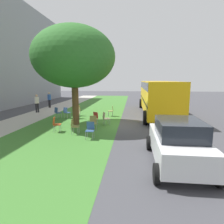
{
  "coord_description": "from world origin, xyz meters",
  "views": [
    {
      "loc": [
        -12.63,
        -0.7,
        2.98
      ],
      "look_at": [
        -0.03,
        0.68,
        0.86
      ],
      "focal_mm": 30.6,
      "sensor_mm": 36.0,
      "label": 1
    }
  ],
  "objects_px": {
    "chair_5": "(57,112)",
    "chair_9": "(105,117)",
    "school_bus": "(158,94)",
    "chair_6": "(74,125)",
    "chair_7": "(78,110)",
    "chair_8": "(56,123)",
    "chair_10": "(66,112)",
    "street_tree": "(74,57)",
    "chair_4": "(77,112)",
    "pedestrian_0": "(49,99)",
    "chair_2": "(90,129)",
    "chair_3": "(95,118)",
    "chair_0": "(93,122)",
    "chair_1": "(111,110)",
    "parked_car": "(178,142)",
    "pedestrian_1": "(37,103)"
  },
  "relations": [
    {
      "from": "chair_0",
      "to": "chair_1",
      "type": "distance_m",
      "value": 4.67
    },
    {
      "from": "chair_5",
      "to": "pedestrian_1",
      "type": "bearing_deg",
      "value": 49.75
    },
    {
      "from": "chair_7",
      "to": "school_bus",
      "type": "height_order",
      "value": "school_bus"
    },
    {
      "from": "chair_4",
      "to": "chair_7",
      "type": "distance_m",
      "value": 1.16
    },
    {
      "from": "chair_0",
      "to": "chair_3",
      "type": "xyz_separation_m",
      "value": [
        1.33,
        0.18,
        0.0
      ]
    },
    {
      "from": "chair_3",
      "to": "chair_0",
      "type": "bearing_deg",
      "value": -172.31
    },
    {
      "from": "chair_1",
      "to": "parked_car",
      "type": "distance_m",
      "value": 9.54
    },
    {
      "from": "chair_8",
      "to": "chair_10",
      "type": "bearing_deg",
      "value": 11.02
    },
    {
      "from": "street_tree",
      "to": "parked_car",
      "type": "bearing_deg",
      "value": -136.66
    },
    {
      "from": "chair_8",
      "to": "parked_car",
      "type": "xyz_separation_m",
      "value": [
        -3.72,
        -6.01,
        0.32
      ]
    },
    {
      "from": "chair_7",
      "to": "school_bus",
      "type": "relative_size",
      "value": 0.08
    },
    {
      "from": "chair_2",
      "to": "parked_car",
      "type": "bearing_deg",
      "value": -125.19
    },
    {
      "from": "street_tree",
      "to": "chair_9",
      "type": "bearing_deg",
      "value": -90.83
    },
    {
      "from": "street_tree",
      "to": "chair_9",
      "type": "xyz_separation_m",
      "value": [
        -0.03,
        -2.04,
        -3.93
      ]
    },
    {
      "from": "chair_2",
      "to": "pedestrian_0",
      "type": "xyz_separation_m",
      "value": [
        10.65,
        6.96,
        0.41
      ]
    },
    {
      "from": "chair_0",
      "to": "street_tree",
      "type": "bearing_deg",
      "value": 45.72
    },
    {
      "from": "chair_0",
      "to": "pedestrian_1",
      "type": "relative_size",
      "value": 0.52
    },
    {
      "from": "street_tree",
      "to": "pedestrian_1",
      "type": "relative_size",
      "value": 3.81
    },
    {
      "from": "chair_7",
      "to": "chair_2",
      "type": "bearing_deg",
      "value": -158.45
    },
    {
      "from": "chair_3",
      "to": "chair_4",
      "type": "bearing_deg",
      "value": 41.28
    },
    {
      "from": "chair_6",
      "to": "chair_8",
      "type": "relative_size",
      "value": 1.0
    },
    {
      "from": "chair_0",
      "to": "chair_5",
      "type": "xyz_separation_m",
      "value": [
        3.27,
        3.55,
        0.0
      ]
    },
    {
      "from": "school_bus",
      "to": "chair_6",
      "type": "bearing_deg",
      "value": 142.12
    },
    {
      "from": "pedestrian_0",
      "to": "chair_10",
      "type": "bearing_deg",
      "value": -145.05
    },
    {
      "from": "chair_1",
      "to": "chair_4",
      "type": "height_order",
      "value": "same"
    },
    {
      "from": "chair_5",
      "to": "chair_9",
      "type": "bearing_deg",
      "value": -114.23
    },
    {
      "from": "chair_10",
      "to": "street_tree",
      "type": "bearing_deg",
      "value": -145.09
    },
    {
      "from": "chair_3",
      "to": "parked_car",
      "type": "height_order",
      "value": "parked_car"
    },
    {
      "from": "chair_1",
      "to": "chair_5",
      "type": "relative_size",
      "value": 1.0
    },
    {
      "from": "chair_8",
      "to": "parked_car",
      "type": "distance_m",
      "value": 7.07
    },
    {
      "from": "chair_9",
      "to": "school_bus",
      "type": "bearing_deg",
      "value": -41.08
    },
    {
      "from": "chair_0",
      "to": "chair_3",
      "type": "bearing_deg",
      "value": 7.69
    },
    {
      "from": "chair_4",
      "to": "pedestrian_0",
      "type": "bearing_deg",
      "value": 40.43
    },
    {
      "from": "chair_6",
      "to": "chair_7",
      "type": "bearing_deg",
      "value": 14.1
    },
    {
      "from": "parked_car",
      "to": "chair_4",
      "type": "bearing_deg",
      "value": 37.61
    },
    {
      "from": "street_tree",
      "to": "pedestrian_0",
      "type": "distance_m",
      "value": 9.83
    },
    {
      "from": "pedestrian_0",
      "to": "chair_2",
      "type": "bearing_deg",
      "value": -146.85
    },
    {
      "from": "chair_2",
      "to": "chair_6",
      "type": "xyz_separation_m",
      "value": [
        0.74,
        1.07,
        0.0
      ]
    },
    {
      "from": "chair_7",
      "to": "chair_8",
      "type": "height_order",
      "value": "same"
    },
    {
      "from": "chair_0",
      "to": "pedestrian_0",
      "type": "relative_size",
      "value": 0.52
    },
    {
      "from": "chair_5",
      "to": "pedestrian_0",
      "type": "distance_m",
      "value": 6.58
    },
    {
      "from": "chair_3",
      "to": "chair_6",
      "type": "xyz_separation_m",
      "value": [
        -2.25,
        0.7,
        0.0
      ]
    },
    {
      "from": "chair_7",
      "to": "parked_car",
      "type": "relative_size",
      "value": 0.24
    },
    {
      "from": "parked_car",
      "to": "chair_5",
      "type": "bearing_deg",
      "value": 44.66
    },
    {
      "from": "chair_7",
      "to": "parked_car",
      "type": "xyz_separation_m",
      "value": [
        -8.79,
        -6.17,
        0.32
      ]
    },
    {
      "from": "chair_5",
      "to": "chair_6",
      "type": "relative_size",
      "value": 1.0
    },
    {
      "from": "chair_6",
      "to": "chair_9",
      "type": "distance_m",
      "value": 2.75
    },
    {
      "from": "chair_3",
      "to": "chair_4",
      "type": "height_order",
      "value": "same"
    },
    {
      "from": "chair_1",
      "to": "school_bus",
      "type": "relative_size",
      "value": 0.08
    },
    {
      "from": "chair_3",
      "to": "pedestrian_1",
      "type": "distance_m",
      "value": 7.78
    }
  ]
}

